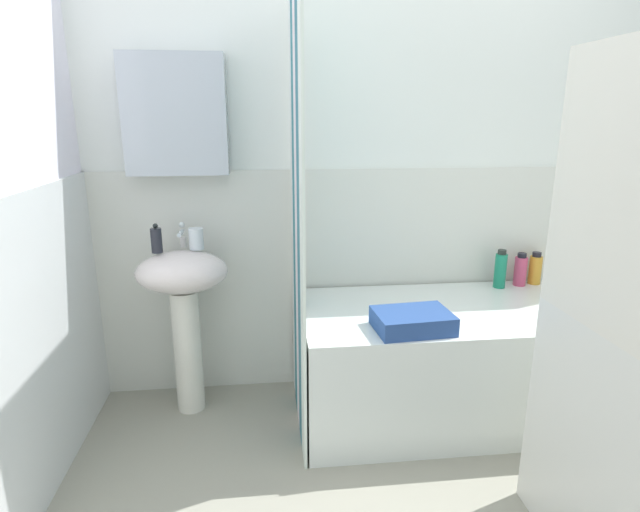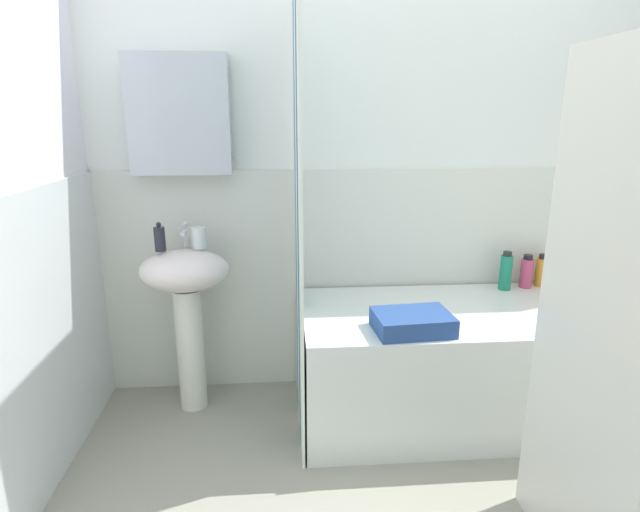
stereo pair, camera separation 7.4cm
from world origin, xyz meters
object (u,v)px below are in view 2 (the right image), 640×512
object	(u,v)px
sink	(187,294)
body_wash_bottle	(506,272)
conditioner_bottle	(526,272)
towel_folded	(412,322)
soap_dispenser	(160,239)
shampoo_bottle	(542,271)
toothbrush_cup	(199,238)
bathtub	(446,363)

from	to	relation	value
sink	body_wash_bottle	world-z (taller)	sink
conditioner_bottle	towel_folded	xyz separation A→B (m)	(-0.76, -0.53, -0.04)
soap_dispenser	conditioner_bottle	size ratio (longest dim) A/B	0.78
soap_dispenser	body_wash_bottle	world-z (taller)	soap_dispenser
shampoo_bottle	body_wash_bottle	xyz separation A→B (m)	(-0.22, -0.04, 0.02)
toothbrush_cup	towel_folded	bearing A→B (deg)	-25.41
soap_dispenser	shampoo_bottle	distance (m)	2.01
soap_dispenser	towel_folded	world-z (taller)	soap_dispenser
sink	toothbrush_cup	distance (m)	0.29
toothbrush_cup	shampoo_bottle	bearing A→B (deg)	2.87
soap_dispenser	towel_folded	size ratio (longest dim) A/B	0.43
soap_dispenser	bathtub	xyz separation A→B (m)	(1.38, -0.18, -0.62)
soap_dispenser	toothbrush_cup	distance (m)	0.18
shampoo_bottle	sink	bearing A→B (deg)	-175.95
shampoo_bottle	body_wash_bottle	distance (m)	0.23
toothbrush_cup	towel_folded	size ratio (longest dim) A/B	0.32
sink	shampoo_bottle	bearing A→B (deg)	4.05
conditioner_bottle	body_wash_bottle	distance (m)	0.13
toothbrush_cup	shampoo_bottle	world-z (taller)	toothbrush_cup
towel_folded	shampoo_bottle	bearing A→B (deg)	32.51
sink	body_wash_bottle	size ratio (longest dim) A/B	3.98
toothbrush_cup	towel_folded	xyz separation A→B (m)	(0.96, -0.45, -0.28)
soap_dispenser	toothbrush_cup	bearing A→B (deg)	14.07
body_wash_bottle	towel_folded	world-z (taller)	body_wash_bottle
shampoo_bottle	conditioner_bottle	distance (m)	0.10
shampoo_bottle	towel_folded	distance (m)	1.02
toothbrush_cup	conditioner_bottle	distance (m)	1.74
toothbrush_cup	shampoo_bottle	xyz separation A→B (m)	(1.81, 0.09, -0.24)
conditioner_bottle	towel_folded	distance (m)	0.93
toothbrush_cup	body_wash_bottle	distance (m)	1.61
sink	bathtub	size ratio (longest dim) A/B	0.59
toothbrush_cup	bathtub	distance (m)	1.37
toothbrush_cup	conditioner_bottle	world-z (taller)	toothbrush_cup
sink	towel_folded	bearing A→B (deg)	-21.80
sink	soap_dispenser	world-z (taller)	soap_dispenser
sink	toothbrush_cup	xyz separation A→B (m)	(0.07, 0.04, 0.28)
sink	bathtub	distance (m)	1.33
sink	soap_dispenser	xyz separation A→B (m)	(-0.11, -0.00, 0.29)
conditioner_bottle	sink	bearing A→B (deg)	-176.28
body_wash_bottle	bathtub	bearing A→B (deg)	-145.04
sink	body_wash_bottle	xyz separation A→B (m)	(1.66, 0.09, 0.05)
shampoo_bottle	towel_folded	size ratio (longest dim) A/B	0.55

